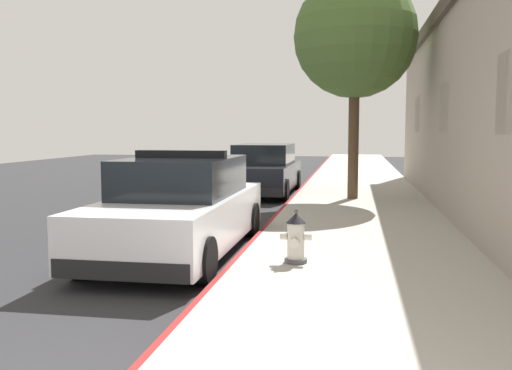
{
  "coord_description": "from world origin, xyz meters",
  "views": [
    {
      "loc": [
        1.63,
        -2.84,
        2.01
      ],
      "look_at": [
        -0.14,
        7.33,
        1.0
      ],
      "focal_mm": 39.73,
      "sensor_mm": 36.0,
      "label": 1
    }
  ],
  "objects_px": {
    "police_cruiser": "(180,208)",
    "street_tree": "(355,37)",
    "fire_hydrant": "(296,238)",
    "parked_car_silver_ahead": "(264,171)"
  },
  "relations": [
    {
      "from": "parked_car_silver_ahead",
      "to": "fire_hydrant",
      "type": "height_order",
      "value": "parked_car_silver_ahead"
    },
    {
      "from": "fire_hydrant",
      "to": "street_tree",
      "type": "relative_size",
      "value": 0.13
    },
    {
      "from": "parked_car_silver_ahead",
      "to": "fire_hydrant",
      "type": "xyz_separation_m",
      "value": [
        1.99,
        -9.64,
        -0.23
      ]
    },
    {
      "from": "police_cruiser",
      "to": "fire_hydrant",
      "type": "bearing_deg",
      "value": -26.11
    },
    {
      "from": "fire_hydrant",
      "to": "street_tree",
      "type": "bearing_deg",
      "value": 84.37
    },
    {
      "from": "parked_car_silver_ahead",
      "to": "street_tree",
      "type": "distance_m",
      "value": 5.02
    },
    {
      "from": "police_cruiser",
      "to": "street_tree",
      "type": "xyz_separation_m",
      "value": [
        2.73,
        6.69,
        3.7
      ]
    },
    {
      "from": "police_cruiser",
      "to": "street_tree",
      "type": "relative_size",
      "value": 0.82
    },
    {
      "from": "police_cruiser",
      "to": "parked_car_silver_ahead",
      "type": "distance_m",
      "value": 8.68
    },
    {
      "from": "fire_hydrant",
      "to": "police_cruiser",
      "type": "bearing_deg",
      "value": 153.89
    }
  ]
}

